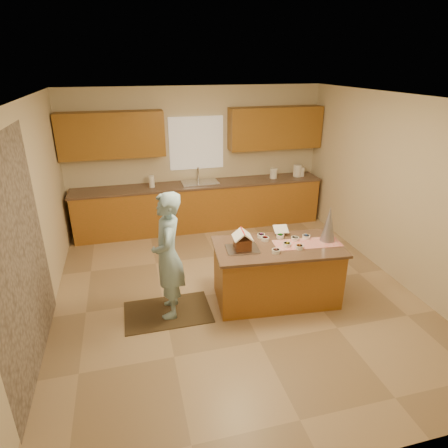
{
  "coord_description": "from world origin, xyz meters",
  "views": [
    {
      "loc": [
        -1.35,
        -4.63,
        3.11
      ],
      "look_at": [
        -0.1,
        0.2,
        1.0
      ],
      "focal_mm": 30.94,
      "sensor_mm": 36.0,
      "label": 1
    }
  ],
  "objects_px": {
    "island_base": "(276,274)",
    "boy": "(168,256)",
    "tinsel_tree": "(329,224)",
    "gingerbread_house": "(242,242)"
  },
  "relations": [
    {
      "from": "island_base",
      "to": "boy",
      "type": "xyz_separation_m",
      "value": [
        -1.46,
        0.05,
        0.45
      ]
    },
    {
      "from": "island_base",
      "to": "tinsel_tree",
      "type": "bearing_deg",
      "value": 3.67
    },
    {
      "from": "island_base",
      "to": "boy",
      "type": "relative_size",
      "value": 0.98
    },
    {
      "from": "island_base",
      "to": "gingerbread_house",
      "type": "relative_size",
      "value": 5.92
    },
    {
      "from": "gingerbread_house",
      "to": "tinsel_tree",
      "type": "bearing_deg",
      "value": -1.05
    },
    {
      "from": "boy",
      "to": "tinsel_tree",
      "type": "bearing_deg",
      "value": 95.84
    },
    {
      "from": "island_base",
      "to": "gingerbread_house",
      "type": "bearing_deg",
      "value": -174.81
    },
    {
      "from": "island_base",
      "to": "boy",
      "type": "distance_m",
      "value": 1.53
    },
    {
      "from": "gingerbread_house",
      "to": "island_base",
      "type": "bearing_deg",
      "value": -0.15
    },
    {
      "from": "boy",
      "to": "gingerbread_house",
      "type": "bearing_deg",
      "value": 94.89
    }
  ]
}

